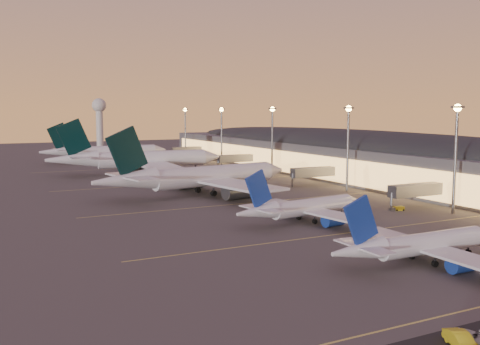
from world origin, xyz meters
name	(u,v)px	position (x,y,z in m)	size (l,w,h in m)	color
ground	(330,228)	(0.00, 0.00, 0.00)	(700.00, 700.00, 0.00)	#44423F
airliner_narrow_south	(418,245)	(-3.12, -27.42, 3.08)	(33.25, 29.58, 11.92)	silver
airliner_narrow_north	(302,208)	(-1.73, 7.62, 3.21)	(34.78, 31.35, 12.43)	silver
airliner_wide_near	(199,177)	(-7.17, 53.29, 5.26)	(63.71, 58.78, 20.44)	silver
airliner_wide_mid	(138,160)	(-7.86, 112.83, 5.58)	(67.71, 61.81, 21.66)	silver
airliner_wide_far	(106,152)	(-7.82, 166.64, 4.93)	(59.67, 54.09, 19.16)	silver
terminal_building	(348,152)	(61.84, 72.47, 8.78)	(56.35, 255.00, 17.46)	#525257
light_masts	(302,131)	(36.00, 65.00, 17.55)	(2.20, 217.20, 25.90)	slate
radar_tower	(99,115)	(10.00, 260.00, 21.87)	(9.00, 9.00, 32.50)	silver
lane_markings	(242,200)	(0.00, 40.00, 0.01)	(90.00, 180.36, 0.00)	#D8C659
baggage_tug_c	(397,209)	(26.87, 8.88, 0.48)	(3.77, 2.37, 1.05)	gold
baggage_tug_d	(360,214)	(14.26, 7.53, 0.48)	(3.36, 3.58, 1.06)	gold
service_van_a	(472,338)	(-20.32, -52.03, 0.68)	(2.27, 4.92, 1.37)	silver
service_van_f	(461,341)	(-22.01, -52.12, 0.83)	(1.76, 5.04, 1.66)	gold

